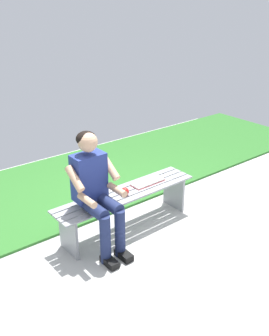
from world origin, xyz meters
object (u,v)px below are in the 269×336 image
bench_near (126,201)px  person_seated (96,188)px  apple (125,192)px  book_open (148,182)px

bench_near → person_seated: (0.46, 0.10, 0.35)m
apple → book_open: bearing=-169.2°
apple → book_open: size_ratio=0.22×
person_seated → apple: bearing=-172.6°
person_seated → apple: size_ratio=14.12×
person_seated → apple: (-0.41, -0.05, -0.19)m
bench_near → person_seated: size_ratio=1.40×
bench_near → apple: apple is taller
bench_near → apple: bearing=42.2°
person_seated → bench_near: bearing=-167.5°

